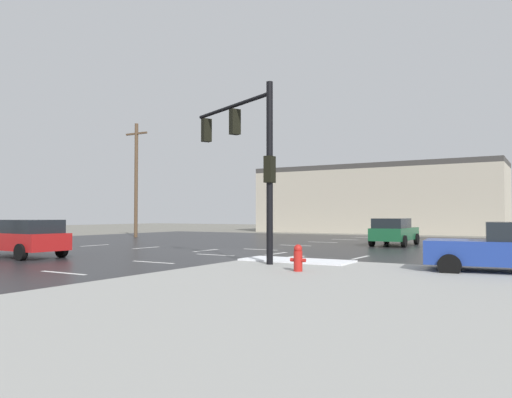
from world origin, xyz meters
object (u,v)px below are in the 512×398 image
Objects in this scene: sedan_green at (394,231)px; sedan_red at (23,237)px; fire_hydrant at (298,258)px; utility_pole_far at (136,178)px; traffic_signal_mast at (248,147)px.

sedan_green is 0.99× the size of sedan_red.
fire_hydrant is at bearing -175.19° from sedan_red.
sedan_red is (-11.17, -15.96, 0.00)m from sedan_green.
sedan_red is 0.51× the size of utility_pole_far.
sedan_green is (-1.49, 15.66, 0.32)m from fire_hydrant.
sedan_green is at bearing -70.87° from traffic_signal_mast.
utility_pole_far reaches higher than traffic_signal_mast.
sedan_green is at bearing -121.54° from sedan_red.
traffic_signal_mast reaches higher than fire_hydrant.
sedan_red is at bearing 38.35° from traffic_signal_mast.
utility_pole_far is at bearing 144.25° from fire_hydrant.
fire_hydrant is (2.96, -1.95, -3.72)m from traffic_signal_mast.
fire_hydrant is 27.55m from utility_pole_far.
traffic_signal_mast is 7.80× the size of fire_hydrant.
sedan_green reaches higher than fire_hydrant.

